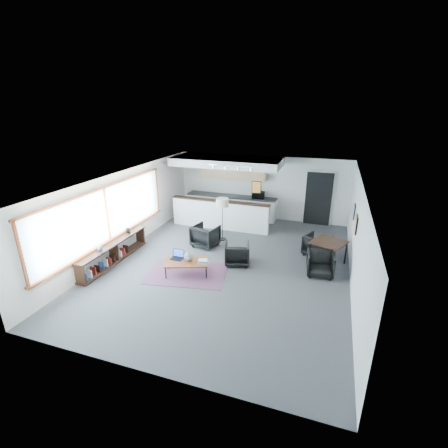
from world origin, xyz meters
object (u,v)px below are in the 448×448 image
(laptop, at_px, (178,256))
(dining_chair_near, at_px, (320,265))
(dining_table, at_px, (329,244))
(microwave, at_px, (258,194))
(ceramic_pot, at_px, (189,257))
(book_stack, at_px, (203,261))
(coffee_table, at_px, (186,262))
(floor_lamp, at_px, (222,204))
(armchair_left, at_px, (206,235))
(dining_chair_far, at_px, (317,246))
(armchair_right, at_px, (237,252))

(laptop, bearing_deg, dining_chair_near, 14.63)
(dining_table, height_order, microwave, microwave)
(ceramic_pot, height_order, book_stack, ceramic_pot)
(coffee_table, xyz_separation_m, ceramic_pot, (0.06, 0.05, 0.16))
(floor_lamp, bearing_deg, armchair_left, -117.38)
(laptop, relative_size, dining_chair_far, 0.54)
(ceramic_pot, height_order, dining_chair_far, ceramic_pot)
(armchair_left, bearing_deg, armchair_right, 158.65)
(dining_table, distance_m, dining_chair_near, 0.83)
(dining_table, height_order, dining_chair_near, dining_table)
(dining_chair_near, bearing_deg, laptop, -171.96)
(coffee_table, height_order, laptop, laptop)
(dining_chair_near, relative_size, dining_chair_far, 1.00)
(coffee_table, xyz_separation_m, armchair_left, (-0.21, 1.97, 0.04))
(armchair_right, distance_m, floor_lamp, 2.12)
(book_stack, bearing_deg, floor_lamp, 97.02)
(book_stack, height_order, microwave, microwave)
(floor_lamp, xyz_separation_m, dining_chair_far, (3.26, -0.24, -1.00))
(armchair_left, height_order, microwave, microwave)
(laptop, relative_size, armchair_left, 0.42)
(dining_chair_far, bearing_deg, microwave, -22.44)
(dining_table, relative_size, dining_chair_far, 1.84)
(coffee_table, distance_m, armchair_left, 1.98)
(coffee_table, xyz_separation_m, dining_chair_far, (3.42, 2.44, -0.05))
(armchair_right, bearing_deg, dining_chair_near, 166.50)
(dining_chair_near, height_order, dining_chair_far, same)
(ceramic_pot, bearing_deg, floor_lamp, 87.82)
(armchair_right, bearing_deg, microwave, -101.33)
(dining_table, relative_size, microwave, 2.31)
(coffee_table, relative_size, armchair_right, 1.84)
(ceramic_pot, bearing_deg, dining_chair_far, 35.39)
(book_stack, xyz_separation_m, microwave, (0.39, 5.03, 0.67))
(dining_chair_near, bearing_deg, dining_chair_far, 90.49)
(ceramic_pot, bearing_deg, book_stack, 4.28)
(ceramic_pot, bearing_deg, armchair_right, 42.40)
(ceramic_pot, bearing_deg, dining_chair_near, 17.58)
(laptop, bearing_deg, armchair_left, 85.99)
(coffee_table, xyz_separation_m, laptop, (-0.33, 0.12, 0.10))
(armchair_right, distance_m, microwave, 4.12)
(book_stack, distance_m, dining_chair_near, 3.30)
(microwave, bearing_deg, armchair_left, -118.13)
(armchair_right, xyz_separation_m, dining_chair_near, (2.41, 0.09, -0.05))
(laptop, xyz_separation_m, ceramic_pot, (0.38, -0.07, 0.06))
(armchair_left, xyz_separation_m, dining_table, (3.96, -0.08, 0.27))
(dining_table, bearing_deg, microwave, 131.96)
(ceramic_pot, xyz_separation_m, dining_table, (3.70, 1.85, 0.15))
(armchair_left, bearing_deg, microwave, -97.12)
(laptop, height_order, floor_lamp, floor_lamp)
(book_stack, relative_size, microwave, 0.68)
(laptop, distance_m, microwave, 5.17)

